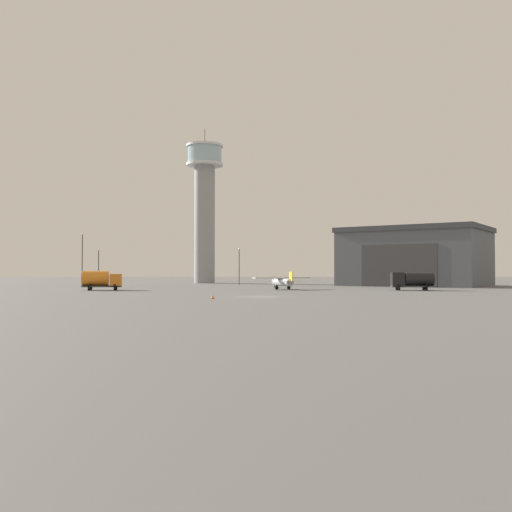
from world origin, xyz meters
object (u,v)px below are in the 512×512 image
object	(u,v)px
airplane_silver	(283,281)
truck_fuel_tanker_black	(413,280)
truck_fuel_tanker_orange	(102,280)
traffic_cone_near_left	(213,296)
light_post_west	(83,255)
control_tower	(205,201)
light_post_east	(99,263)
light_post_north	(240,263)

from	to	relation	value
airplane_silver	truck_fuel_tanker_black	world-z (taller)	airplane_silver
truck_fuel_tanker_orange	traffic_cone_near_left	world-z (taller)	truck_fuel_tanker_orange
light_post_west	traffic_cone_near_left	distance (m)	55.33
truck_fuel_tanker_orange	light_post_west	world-z (taller)	light_post_west
airplane_silver	traffic_cone_near_left	bearing A→B (deg)	141.30
airplane_silver	truck_fuel_tanker_orange	size ratio (longest dim) A/B	1.53
traffic_cone_near_left	airplane_silver	bearing A→B (deg)	72.95
control_tower	light_post_west	bearing A→B (deg)	-126.33
truck_fuel_tanker_black	control_tower	bearing A→B (deg)	-49.57
light_post_west	light_post_east	xyz separation A→B (m)	(1.44, 6.22, -1.50)
control_tower	traffic_cone_near_left	world-z (taller)	control_tower
control_tower	traffic_cone_near_left	xyz separation A→B (m)	(7.78, -75.51, -19.77)
truck_fuel_tanker_black	light_post_north	bearing A→B (deg)	-46.26
truck_fuel_tanker_orange	light_post_west	distance (m)	22.87
control_tower	truck_fuel_tanker_orange	world-z (taller)	control_tower
light_post_east	light_post_west	bearing A→B (deg)	-103.06
truck_fuel_tanker_black	light_post_east	bearing A→B (deg)	-21.92
airplane_silver	light_post_north	xyz separation A→B (m)	(-7.97, 29.54, 3.44)
truck_fuel_tanker_black	light_post_west	size ratio (longest dim) A/B	0.63
truck_fuel_tanker_orange	light_post_east	distance (m)	27.93
light_post_north	traffic_cone_near_left	size ratio (longest dim) A/B	14.13
light_post_west	light_post_east	distance (m)	6.56
airplane_silver	truck_fuel_tanker_orange	distance (m)	28.90
light_post_north	control_tower	bearing A→B (deg)	118.95
truck_fuel_tanker_orange	airplane_silver	bearing A→B (deg)	-1.79
truck_fuel_tanker_black	light_post_west	xyz separation A→B (m)	(-58.14, 20.92, 4.40)
airplane_silver	truck_fuel_tanker_black	distance (m)	20.52
truck_fuel_tanker_black	light_post_east	size ratio (longest dim) A/B	0.88
light_post_west	light_post_east	size ratio (longest dim) A/B	1.38
control_tower	light_post_west	size ratio (longest dim) A/B	3.65
control_tower	airplane_silver	size ratio (longest dim) A/B	3.92
control_tower	light_post_east	xyz separation A→B (m)	(-19.64, -22.44, -15.50)
light_post_north	truck_fuel_tanker_orange	bearing A→B (deg)	-122.21
light_post_east	control_tower	bearing A→B (deg)	48.82
truck_fuel_tanker_black	airplane_silver	bearing A→B (deg)	-7.22
airplane_silver	truck_fuel_tanker_orange	world-z (taller)	truck_fuel_tanker_orange
airplane_silver	control_tower	bearing A→B (deg)	-1.34
light_post_east	traffic_cone_near_left	size ratio (longest dim) A/B	13.30
light_post_east	light_post_north	world-z (taller)	light_post_north
control_tower	light_post_north	size ratio (longest dim) A/B	4.75
light_post_north	truck_fuel_tanker_black	bearing A→B (deg)	-49.92
light_post_north	airplane_silver	bearing A→B (deg)	-74.90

